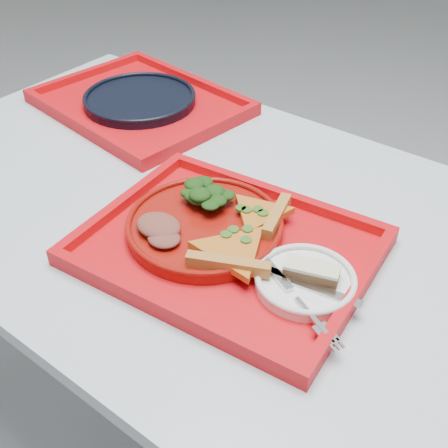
# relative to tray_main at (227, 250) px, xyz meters

# --- Properties ---
(table) EXTENTS (1.60, 0.80, 0.75)m
(table) POSITION_rel_tray_main_xyz_m (0.02, 0.08, -0.08)
(table) COLOR #ABB3C0
(table) RESTS_ON ground
(tray_main) EXTENTS (0.48, 0.39, 0.01)m
(tray_main) POSITION_rel_tray_main_xyz_m (0.00, 0.00, 0.00)
(tray_main) COLOR red
(tray_main) RESTS_ON table
(tray_far) EXTENTS (0.49, 0.40, 0.01)m
(tray_far) POSITION_rel_tray_main_xyz_m (-0.48, 0.29, 0.00)
(tray_far) COLOR red
(tray_far) RESTS_ON table
(dinner_plate) EXTENTS (0.26, 0.26, 0.02)m
(dinner_plate) POSITION_rel_tray_main_xyz_m (-0.05, 0.01, 0.02)
(dinner_plate) COLOR maroon
(dinner_plate) RESTS_ON tray_main
(side_plate) EXTENTS (0.15, 0.15, 0.01)m
(side_plate) POSITION_rel_tray_main_xyz_m (0.15, 0.00, 0.01)
(side_plate) COLOR white
(side_plate) RESTS_ON tray_main
(navy_plate) EXTENTS (0.26, 0.26, 0.02)m
(navy_plate) POSITION_rel_tray_main_xyz_m (-0.48, 0.29, 0.01)
(navy_plate) COLOR black
(navy_plate) RESTS_ON tray_far
(pizza_slice_a) EXTENTS (0.17, 0.18, 0.02)m
(pizza_slice_a) POSITION_rel_tray_main_xyz_m (0.03, -0.02, 0.03)
(pizza_slice_a) COLOR orange
(pizza_slice_a) RESTS_ON dinner_plate
(pizza_slice_b) EXTENTS (0.15, 0.14, 0.02)m
(pizza_slice_b) POSITION_rel_tray_main_xyz_m (0.01, 0.08, 0.03)
(pizza_slice_b) COLOR orange
(pizza_slice_b) RESTS_ON dinner_plate
(salad_heap) EXTENTS (0.09, 0.08, 0.04)m
(salad_heap) POSITION_rel_tray_main_xyz_m (-0.09, 0.06, 0.05)
(salad_heap) COLOR black
(salad_heap) RESTS_ON dinner_plate
(meat_portion) EXTENTS (0.08, 0.06, 0.02)m
(meat_portion) POSITION_rel_tray_main_xyz_m (-0.10, -0.05, 0.04)
(meat_portion) COLOR brown
(meat_portion) RESTS_ON dinner_plate
(dessert_bar) EXTENTS (0.09, 0.06, 0.02)m
(dessert_bar) POSITION_rel_tray_main_xyz_m (0.15, 0.01, 0.03)
(dessert_bar) COLOR #502D1A
(dessert_bar) RESTS_ON side_plate
(knife) EXTENTS (0.19, 0.04, 0.01)m
(knife) POSITION_rel_tray_main_xyz_m (0.15, -0.01, 0.02)
(knife) COLOR silver
(knife) RESTS_ON side_plate
(fork) EXTENTS (0.18, 0.10, 0.01)m
(fork) POSITION_rel_tray_main_xyz_m (0.15, -0.04, 0.02)
(fork) COLOR silver
(fork) RESTS_ON side_plate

